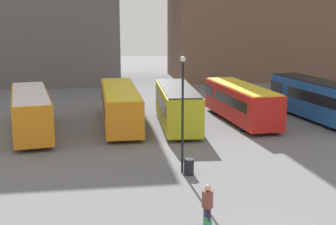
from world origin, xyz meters
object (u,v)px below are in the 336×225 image
bus_4 (316,98)px  lamp_post_0 (183,106)px  bus_0 (31,111)px  bus_3 (241,102)px  bus_1 (120,104)px  traveler (207,201)px  bus_2 (177,105)px  trash_bin (189,167)px

bus_4 → lamp_post_0: 17.01m
bus_0 → bus_3: size_ratio=1.01×
bus_1 → bus_4: bus_4 is taller
traveler → bus_4: bearing=-54.3°
bus_2 → lamp_post_0: (-1.47, -10.36, 1.96)m
bus_0 → traveler: bearing=-160.8°
lamp_post_0 → trash_bin: size_ratio=7.19×
bus_0 → bus_1: 6.53m
bus_2 → trash_bin: bus_2 is taller
bus_3 → traveler: 19.02m
bus_2 → bus_3: (5.18, 0.97, -0.06)m
bus_0 → bus_3: bus_0 is taller
bus_1 → lamp_post_0: 12.08m
bus_2 → trash_bin: (-1.19, -10.76, -1.18)m
bus_0 → bus_1: bearing=-83.2°
bus_4 → bus_0: bearing=85.3°
traveler → lamp_post_0: bearing=-19.2°
bus_1 → lamp_post_0: size_ratio=1.86×
bus_2 → bus_0: bearing=95.8°
bus_3 → lamp_post_0: size_ratio=1.68×
lamp_post_0 → trash_bin: bearing=-54.8°
traveler → lamp_post_0: 6.90m
bus_0 → traveler: 18.45m
bus_2 → lamp_post_0: 10.65m
bus_1 → bus_4: (15.46, -0.54, 0.15)m
bus_3 → lamp_post_0: 13.30m
bus_1 → bus_3: bearing=-92.3°
bus_0 → lamp_post_0: lamp_post_0 is taller
bus_3 → bus_4: bearing=-97.5°
trash_bin → bus_1: bearing=103.9°
trash_bin → bus_0: bearing=132.2°
traveler → bus_0: bearing=10.7°
bus_0 → bus_2: size_ratio=1.08×
lamp_post_0 → trash_bin: (0.28, -0.39, -3.14)m
bus_3 → traveler: bearing=154.0°
bus_4 → traveler: bearing=135.5°
bus_1 → traveler: bearing=-172.7°
bus_1 → trash_bin: 12.41m
traveler → trash_bin: traveler is taller
bus_1 → traveler: (2.52, -18.02, -0.52)m
bus_3 → traveler: bus_3 is taller
bus_2 → bus_4: 11.33m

